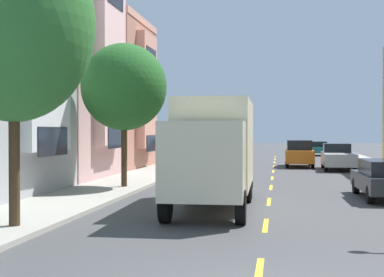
# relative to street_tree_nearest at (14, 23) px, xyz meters

# --- Properties ---
(ground_plane) EXTENTS (160.00, 160.00, 0.00)m
(ground_plane) POSITION_rel_street_tree_nearest_xyz_m (6.40, 24.88, -5.38)
(ground_plane) COLOR #424244
(sidewalk_left) EXTENTS (3.20, 120.00, 0.14)m
(sidewalk_left) POSITION_rel_street_tree_nearest_xyz_m (-0.70, 22.88, -5.31)
(sidewalk_left) COLOR #A39E93
(sidewalk_left) RESTS_ON ground_plane
(lane_centerline_dashes) EXTENTS (0.14, 47.20, 0.01)m
(lane_centerline_dashes) POSITION_rel_street_tree_nearest_xyz_m (6.40, 19.38, -5.37)
(lane_centerline_dashes) COLOR yellow
(lane_centerline_dashes) RESTS_ON ground_plane
(townhouse_third_rose) EXTENTS (12.36, 7.79, 12.85)m
(townhouse_third_rose) POSITION_rel_street_tree_nearest_xyz_m (-8.08, 14.39, 0.85)
(townhouse_third_rose) COLOR #CC9E9E
(townhouse_third_rose) RESTS_ON ground_plane
(townhouse_fourth_terracotta) EXTENTS (13.69, 7.79, 10.21)m
(townhouse_fourth_terracotta) POSITION_rel_street_tree_nearest_xyz_m (-8.74, 22.39, -0.48)
(townhouse_fourth_terracotta) COLOR #B27560
(townhouse_fourth_terracotta) RESTS_ON ground_plane
(street_tree_nearest) EXTENTS (4.17, 4.17, 7.81)m
(street_tree_nearest) POSITION_rel_street_tree_nearest_xyz_m (0.00, 0.00, 0.00)
(street_tree_nearest) COLOR #47331E
(street_tree_nearest) RESTS_ON sidewalk_left
(street_tree_second) EXTENTS (3.78, 3.78, 6.32)m
(street_tree_second) POSITION_rel_street_tree_nearest_xyz_m (0.00, 10.00, -0.85)
(street_tree_second) COLOR #47331E
(street_tree_second) RESTS_ON sidewalk_left
(delivery_box_truck) EXTENTS (2.54, 7.95, 3.65)m
(delivery_box_truck) POSITION_rel_street_tree_nearest_xyz_m (4.59, 5.19, -3.34)
(delivery_box_truck) COLOR beige
(delivery_box_truck) RESTS_ON ground_plane
(parked_pickup_silver) EXTENTS (2.15, 5.35, 1.73)m
(parked_pickup_silver) POSITION_rel_street_tree_nearest_xyz_m (10.66, 24.05, -4.55)
(parked_pickup_silver) COLOR #B2B5BA
(parked_pickup_silver) RESTS_ON ground_plane
(parked_sedan_forest) EXTENTS (1.86, 4.52, 1.43)m
(parked_sedan_forest) POSITION_rel_street_tree_nearest_xyz_m (1.98, 33.11, -4.63)
(parked_sedan_forest) COLOR #194C28
(parked_sedan_forest) RESTS_ON ground_plane
(parked_wagon_white) EXTENTS (1.92, 4.74, 1.50)m
(parked_wagon_white) POSITION_rel_street_tree_nearest_xyz_m (1.95, 27.76, -4.57)
(parked_wagon_white) COLOR silver
(parked_wagon_white) RESTS_ON ground_plane
(parked_hatchback_champagne) EXTENTS (1.82, 4.03, 1.50)m
(parked_hatchback_champagne) POSITION_rel_street_tree_nearest_xyz_m (2.19, 19.31, -4.62)
(parked_hatchback_champagne) COLOR tan
(parked_hatchback_champagne) RESTS_ON ground_plane
(parked_hatchback_teal) EXTENTS (1.78, 4.02, 1.50)m
(parked_hatchback_teal) POSITION_rel_street_tree_nearest_xyz_m (10.87, 45.01, -4.62)
(parked_hatchback_teal) COLOR #195B60
(parked_hatchback_teal) RESTS_ON ground_plane
(parked_pickup_red) EXTENTS (2.09, 5.33, 1.73)m
(parked_pickup_red) POSITION_rel_street_tree_nearest_xyz_m (2.12, 43.57, -4.55)
(parked_pickup_red) COLOR #AD1E1E
(parked_pickup_red) RESTS_ON ground_plane
(moving_orange_sedan) EXTENTS (1.95, 4.80, 1.93)m
(moving_orange_sedan) POSITION_rel_street_tree_nearest_xyz_m (8.20, 26.65, -4.39)
(moving_orange_sedan) COLOR orange
(moving_orange_sedan) RESTS_ON ground_plane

